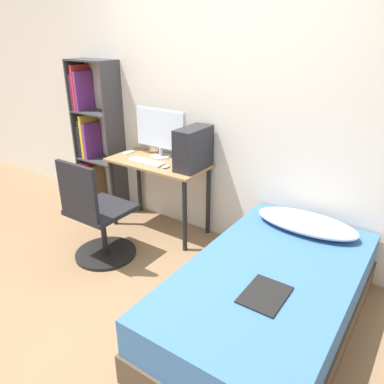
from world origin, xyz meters
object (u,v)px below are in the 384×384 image
object	(u,v)px
office_chair	(97,222)
keyboard	(146,162)
pc_tower	(193,148)
monitor	(160,131)
bookshelf	(93,141)
bed	(268,299)

from	to	relation	value
office_chair	keyboard	size ratio (longest dim) A/B	2.50
keyboard	pc_tower	distance (m)	0.51
monitor	bookshelf	bearing A→B (deg)	-178.54
bed	monitor	distance (m)	1.93
office_chair	bed	distance (m)	1.61
bed	keyboard	xyz separation A→B (m)	(-1.57, 0.58, 0.52)
monitor	keyboard	distance (m)	0.35
monitor	bed	bearing A→B (deg)	-27.44
bookshelf	keyboard	bearing A→B (deg)	-12.03
office_chair	monitor	xyz separation A→B (m)	(0.03, 0.88, 0.63)
monitor	pc_tower	size ratio (longest dim) A/B	1.52
bed	pc_tower	xyz separation A→B (m)	(-1.11, 0.71, 0.70)
bookshelf	monitor	xyz separation A→B (m)	(0.98, 0.03, 0.25)
office_chair	pc_tower	xyz separation A→B (m)	(0.49, 0.77, 0.56)
bed	monitor	world-z (taller)	monitor
keyboard	monitor	bearing A→B (deg)	91.85
office_chair	keyboard	bearing A→B (deg)	86.97
office_chair	pc_tower	world-z (taller)	pc_tower
bookshelf	keyboard	world-z (taller)	bookshelf
monitor	pc_tower	xyz separation A→B (m)	(0.47, -0.10, -0.07)
bookshelf	office_chair	size ratio (longest dim) A/B	1.72
office_chair	bookshelf	bearing A→B (deg)	138.32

